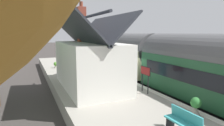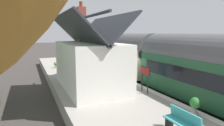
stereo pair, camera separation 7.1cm
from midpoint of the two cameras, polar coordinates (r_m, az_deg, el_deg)
ground_plane at (r=15.48m, az=8.54°, el=-7.48°), size 160.00×160.00×0.00m
platform at (r=13.78m, az=-4.94°, el=-7.70°), size 32.00×5.56×0.83m
platform_edge_coping at (r=14.68m, az=4.70°, el=-4.94°), size 32.00×0.36×0.02m
rail_near at (r=16.36m, az=13.37°, el=-6.48°), size 52.00×0.08×0.14m
rail_far at (r=15.56m, az=9.11°, el=-7.15°), size 52.00×0.08×0.14m
train at (r=15.36m, az=11.94°, el=0.77°), size 20.82×2.73×4.32m
station_building at (r=12.59m, az=-6.72°, el=0.15°), size 7.08×3.51×5.68m
bench_by_lamp at (r=20.80m, az=-9.74°, el=0.38°), size 1.41×0.45×0.88m
bench_platform_end at (r=18.32m, az=-7.54°, el=-0.72°), size 1.40×0.44×0.88m
bench_near_building at (r=7.35m, az=20.42°, el=-16.14°), size 1.41×0.45×0.88m
planter_bench_left at (r=21.00m, az=-7.64°, el=0.05°), size 0.39×0.39×0.65m
planter_bench_right at (r=9.18m, az=23.66°, el=-11.73°), size 0.45×0.45×0.80m
planter_corner_building at (r=16.13m, az=-0.78°, el=-2.66°), size 0.75×0.32×0.59m
planter_edge_far at (r=24.81m, az=-11.28°, el=1.70°), size 0.59×0.59×0.85m
planter_edge_near at (r=22.94m, az=-10.80°, el=1.14°), size 0.72×0.72×0.93m
planter_by_door at (r=20.27m, az=-16.30°, el=-0.54°), size 0.36×0.36×0.62m
planter_under_sign at (r=22.90m, az=-12.64°, el=0.64°), size 0.72×0.32×0.63m
station_sign_board at (r=11.47m, az=9.99°, el=-2.95°), size 0.96×0.06×1.57m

